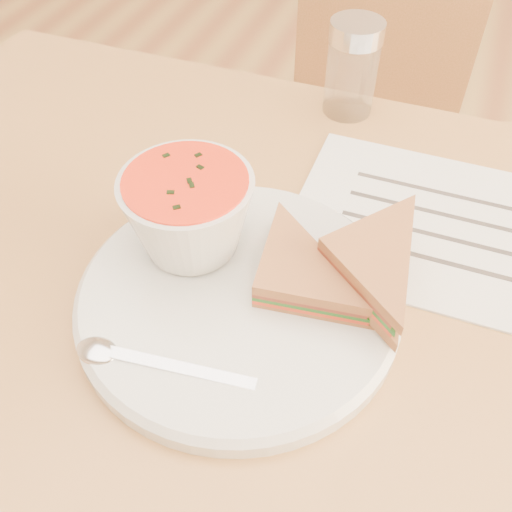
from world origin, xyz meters
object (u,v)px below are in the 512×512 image
at_px(chair_far, 360,178).
at_px(condiment_shaker, 352,68).
at_px(dining_table, 240,431).
at_px(soup_bowl, 189,216).
at_px(plate, 239,298).

relative_size(chair_far, condiment_shaker, 6.71).
xyz_separation_m(dining_table, chair_far, (0.04, 0.60, 0.03)).
bearing_deg(condiment_shaker, soup_bowl, -104.12).
bearing_deg(condiment_shaker, dining_table, -97.45).
xyz_separation_m(chair_far, soup_bowl, (-0.08, -0.61, 0.41)).
bearing_deg(condiment_shaker, chair_far, 90.71).
relative_size(chair_far, plate, 2.68).
xyz_separation_m(chair_far, condiment_shaker, (0.00, -0.30, 0.41)).
height_order(dining_table, plate, plate).
height_order(plate, condiment_shaker, condiment_shaker).
distance_m(chair_far, soup_bowl, 0.74).
bearing_deg(chair_far, soup_bowl, 76.84).
height_order(dining_table, condiment_shaker, condiment_shaker).
relative_size(dining_table, plate, 3.33).
xyz_separation_m(chair_far, plate, (-0.01, -0.65, 0.36)).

